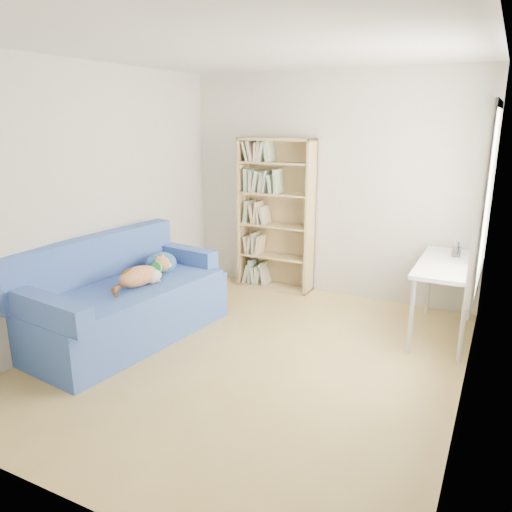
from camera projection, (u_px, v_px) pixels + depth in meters
The scene contains 6 objects.
ground at pixel (250, 357), 4.49m from camera, with size 4.00×4.00×0.00m, color #A88D4C.
room_shell at pixel (263, 175), 4.03m from camera, with size 3.54×4.04×2.62m.
sofa at pixel (124, 301), 4.83m from camera, with size 1.17×2.09×0.98m.
bookshelf at pixel (276, 221), 6.10m from camera, with size 0.93×0.29×1.85m.
desk at pixel (447, 270), 4.77m from camera, with size 0.53×1.16×0.75m.
pen_cup at pixel (456, 251), 4.93m from camera, with size 0.08×0.08×0.16m.
Camera 1 is at (1.89, -3.61, 2.09)m, focal length 35.00 mm.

